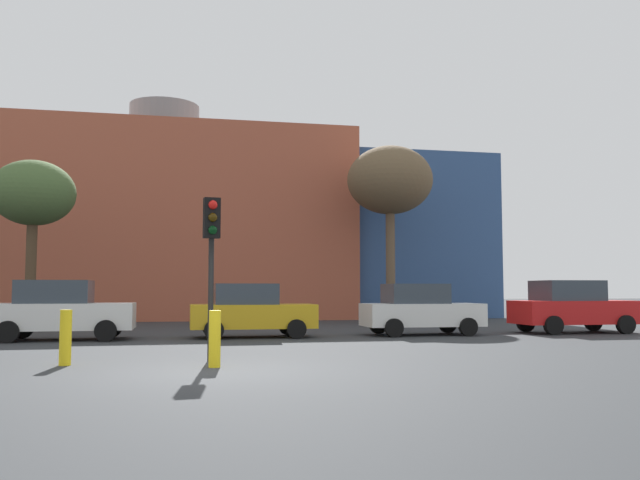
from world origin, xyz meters
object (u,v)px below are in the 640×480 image
Objects in this scene: parked_car_1 at (61,310)px; bare_tree_2 at (33,195)px; bollard_yellow_1 at (66,338)px; bollard_yellow_0 at (215,339)px; traffic_light_island at (212,240)px; parked_car_2 at (251,311)px; bare_tree_1 at (390,182)px; parked_car_3 at (420,310)px; parked_car_4 at (572,307)px.

bare_tree_2 is (-1.94, 4.91, 4.27)m from parked_car_1.
bollard_yellow_1 is at bearing -75.16° from bare_tree_2.
bare_tree_2 reaches higher than bollard_yellow_0.
traffic_light_island is 2.40m from bollard_yellow_0.
bare_tree_2 is at bearing -160.09° from traffic_light_island.
bare_tree_1 is at bearing 49.19° from parked_car_2.
parked_car_2 is at bearing 180.00° from parked_car_3.
parked_car_3 reaches higher than parked_car_2.
bollard_yellow_1 is at bearing -121.66° from parked_car_2.
bollard_yellow_0 is at bearing -100.67° from parked_car_2.
parked_car_3 is at bearing 35.41° from bollard_yellow_1.
traffic_light_island is at bearing 4.08° from bollard_yellow_1.
bollard_yellow_1 is (-3.01, 0.97, 0.00)m from bollard_yellow_0.
bare_tree_2 reaches higher than parked_car_4.
parked_car_3 is at bearing -0.00° from parked_car_2.
traffic_light_island is 19.09m from bare_tree_1.
parked_car_2 is at bearing -130.81° from bare_tree_1.
parked_car_2 is at bearing -31.91° from bare_tree_2.
bollard_yellow_1 is (-12.27, -16.35, -6.29)m from bare_tree_1.
parked_car_2 is 8.77m from bollard_yellow_1.
parked_car_1 is 3.77× the size of bollard_yellow_0.
parked_car_3 is at bearing 0.00° from parked_car_1.
traffic_light_island reaches higher than bollard_yellow_0.
bollard_yellow_1 is at bearing 162.11° from bollard_yellow_0.
bare_tree_2 is at bearing 160.39° from parked_car_3.
parked_car_1 is 11.84m from parked_car_3.
parked_car_2 is 11.77m from parked_car_4.
traffic_light_island is at bearing -151.56° from parked_car_4.
bare_tree_2 reaches higher than parked_car_2.
traffic_light_island is (-13.39, -7.25, 1.71)m from parked_car_4.
parked_car_1 is 0.98× the size of parked_car_4.
bare_tree_2 is (-15.55, -3.98, -1.66)m from bare_tree_1.
traffic_light_island reaches higher than parked_car_1.
bollard_yellow_0 is at bearing -62.71° from parked_car_1.
bare_tree_1 is 1.32× the size of bare_tree_2.
parked_car_1 is at bearing -180.00° from parked_car_3.
parked_car_1 is at bearing -146.87° from bare_tree_1.
bare_tree_2 is at bearing 148.09° from parked_car_2.
bollard_yellow_1 reaches higher than bollard_yellow_0.
bare_tree_1 is 21.39m from bollard_yellow_1.
bollard_yellow_0 is (6.29, -13.34, -4.62)m from bare_tree_2.
parked_car_3 is 10.59m from traffic_light_island.
parked_car_2 is 0.47× the size of bare_tree_1.
parked_car_3 is 0.48× the size of bare_tree_1.
parked_car_2 is 13.17m from bare_tree_1.
traffic_light_island is 3.64m from bollard_yellow_1.
bare_tree_2 is 5.70× the size of bollard_yellow_1.
parked_car_2 is 0.62× the size of bare_tree_2.
bare_tree_1 is 16.14m from bare_tree_2.
parked_car_3 is 3.57× the size of bollard_yellow_1.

